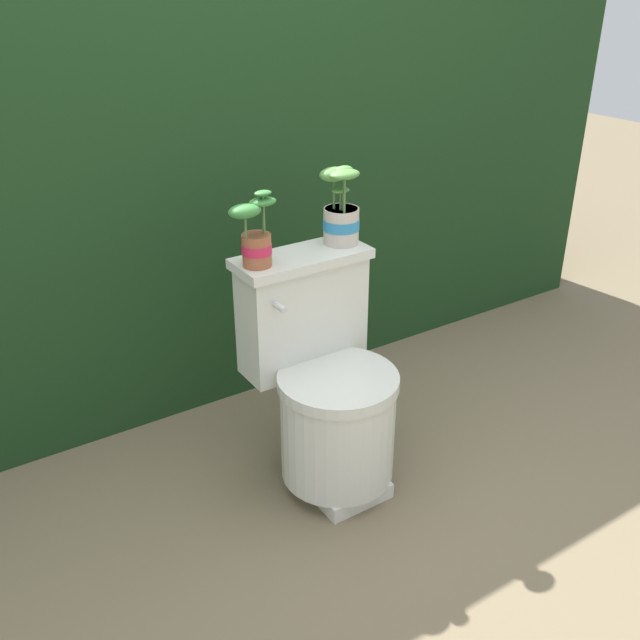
# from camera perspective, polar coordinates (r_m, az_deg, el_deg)

# --- Properties ---
(ground_plane) EXTENTS (12.00, 12.00, 0.00)m
(ground_plane) POSITION_cam_1_polar(r_m,az_deg,el_deg) (2.36, -0.39, -12.98)
(ground_plane) COLOR #75664C
(hedge_backdrop) EXTENTS (3.80, 0.94, 1.48)m
(hedge_backdrop) POSITION_cam_1_polar(r_m,az_deg,el_deg) (2.90, -12.37, 10.77)
(hedge_backdrop) COLOR #193819
(hedge_backdrop) RESTS_ON ground
(toilet) EXTENTS (0.42, 0.47, 0.73)m
(toilet) POSITION_cam_1_polar(r_m,az_deg,el_deg) (2.21, 0.50, -5.64)
(toilet) COLOR silver
(toilet) RESTS_ON ground
(potted_plant_left) EXTENTS (0.15, 0.09, 0.22)m
(potted_plant_left) POSITION_cam_1_polar(r_m,az_deg,el_deg) (2.02, -5.21, 6.64)
(potted_plant_left) COLOR #9E5638
(potted_plant_left) RESTS_ON toilet
(potted_plant_midleft) EXTENTS (0.13, 0.13, 0.25)m
(potted_plant_midleft) POSITION_cam_1_polar(r_m,az_deg,el_deg) (2.18, 1.67, 8.51)
(potted_plant_midleft) COLOR beige
(potted_plant_midleft) RESTS_ON toilet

